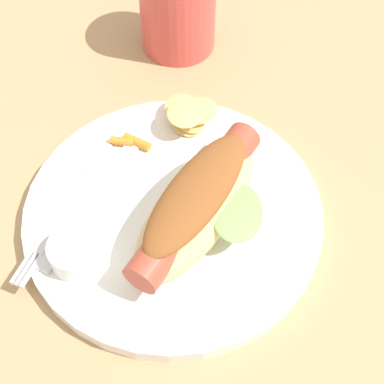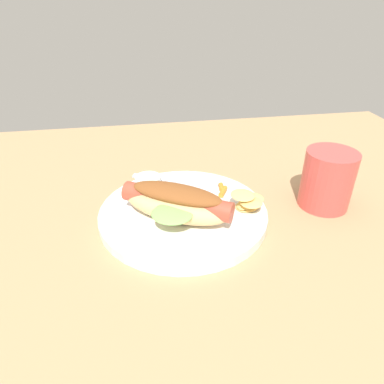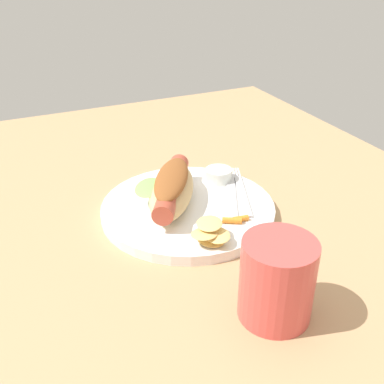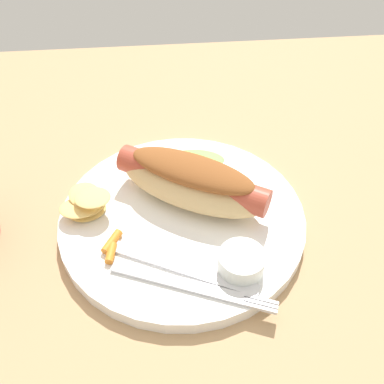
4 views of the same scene
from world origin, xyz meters
TOP-DOWN VIEW (x-y plane):
  - ground_plane at (0.00, 0.00)cm, footprint 120.00×90.00cm
  - plate at (-3.80, -1.00)cm, footprint 27.00×27.00cm
  - hot_dog at (-5.10, -3.18)cm, footprint 17.74×14.18cm
  - sauce_ramekin at (-8.90, 6.98)cm, footprint 4.54×4.54cm
  - fork at (-3.64, 8.51)cm, footprint 15.52×7.27cm
  - knife at (-3.15, 6.37)cm, footprint 14.58×8.22cm
  - chips_pile at (6.52, -2.29)cm, footprint 6.08×5.85cm
  - carrot_garnish at (3.73, 3.26)cm, footprint 2.17×4.08cm
  - drinking_cup at (20.52, -1.10)cm, footprint 8.39×8.39cm

SIDE VIEW (x-z plane):
  - ground_plane at x=0.00cm, z-range -1.80..0.00cm
  - plate at x=-3.80cm, z-range 0.00..1.60cm
  - knife at x=-3.15cm, z-range 1.60..1.96cm
  - fork at x=-3.64cm, z-range 1.60..2.00cm
  - carrot_garnish at x=3.73cm, z-range 1.59..2.48cm
  - sauce_ramekin at x=-8.90cm, z-range 1.60..3.81cm
  - chips_pile at x=6.52cm, z-range 1.51..4.29cm
  - hot_dog at x=-5.10cm, z-range 1.67..7.15cm
  - drinking_cup at x=20.52cm, z-range 0.00..9.86cm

